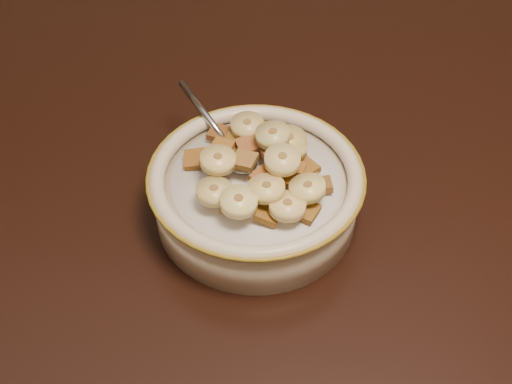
{
  "coord_description": "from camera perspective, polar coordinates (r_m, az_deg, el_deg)",
  "views": [
    {
      "loc": [
        0.07,
        -0.56,
        1.2
      ],
      "look_at": [
        0.1,
        -0.16,
        0.78
      ],
      "focal_mm": 45.0,
      "sensor_mm": 36.0,
      "label": 1
    }
  ],
  "objects": [
    {
      "name": "cereal_square_20",
      "position": [
        0.56,
        -1.02,
        2.83
      ],
      "size": [
        0.03,
        0.03,
        0.01
      ],
      "primitive_type": "cube",
      "rotation": [
        -0.05,
        -0.02,
        1.15
      ],
      "color": "brown",
      "rests_on": "milk"
    },
    {
      "name": "cereal_square_16",
      "position": [
        0.57,
        1.66,
        3.19
      ],
      "size": [
        0.02,
        0.02,
        0.01
      ],
      "primitive_type": "cube",
      "rotation": [
        -0.08,
        0.1,
        0.26
      ],
      "color": "brown",
      "rests_on": "milk"
    },
    {
      "name": "cereal_square_7",
      "position": [
        0.58,
        -5.44,
        2.94
      ],
      "size": [
        0.02,
        0.02,
        0.01
      ],
      "primitive_type": "cube",
      "rotation": [
        -0.17,
        -0.17,
        1.54
      ],
      "color": "brown",
      "rests_on": "milk"
    },
    {
      "name": "banana_slice_5",
      "position": [
        0.54,
        2.36,
        2.87
      ],
      "size": [
        0.04,
        0.04,
        0.01
      ],
      "primitive_type": "cylinder",
      "rotation": [
        0.03,
        -0.1,
        1.4
      ],
      "color": "#FFF192",
      "rests_on": "milk"
    },
    {
      "name": "cereal_square_15",
      "position": [
        0.59,
        3.39,
        3.97
      ],
      "size": [
        0.02,
        0.02,
        0.01
      ],
      "primitive_type": "cube",
      "rotation": [
        0.08,
        -0.12,
        0.07
      ],
      "color": "brown",
      "rests_on": "milk"
    },
    {
      "name": "cereal_square_9",
      "position": [
        0.59,
        -3.09,
        3.87
      ],
      "size": [
        0.03,
        0.03,
        0.01
      ],
      "primitive_type": "cube",
      "rotation": [
        -0.21,
        0.08,
        2.59
      ],
      "color": "brown",
      "rests_on": "milk"
    },
    {
      "name": "banana_slice_2",
      "position": [
        0.57,
        1.5,
        5.08
      ],
      "size": [
        0.04,
        0.04,
        0.01
      ],
      "primitive_type": "cylinder",
      "rotation": [
        -0.04,
        0.08,
        2.56
      ],
      "color": "#D1C887",
      "rests_on": "milk"
    },
    {
      "name": "banana_slice_7",
      "position": [
        0.54,
        4.6,
        0.32
      ],
      "size": [
        0.03,
        0.04,
        0.02
      ],
      "primitive_type": "cylinder",
      "rotation": [
        -0.14,
        0.11,
        1.67
      ],
      "color": "#EEDE81",
      "rests_on": "milk"
    },
    {
      "name": "banana_slice_9",
      "position": [
        0.54,
        -3.75,
        0.03
      ],
      "size": [
        0.03,
        0.03,
        0.01
      ],
      "primitive_type": "cylinder",
      "rotation": [
        -0.1,
        0.04,
        0.09
      ],
      "color": "#D1C585",
      "rests_on": "milk"
    },
    {
      "name": "cereal_square_0",
      "position": [
        0.61,
        -3.24,
        5.23
      ],
      "size": [
        0.03,
        0.03,
        0.01
      ],
      "primitive_type": "cube",
      "rotation": [
        -0.0,
        0.03,
        1.14
      ],
      "color": "brown",
      "rests_on": "milk"
    },
    {
      "name": "banana_slice_4",
      "position": [
        0.6,
        -0.78,
        5.92
      ],
      "size": [
        0.04,
        0.04,
        0.01
      ],
      "primitive_type": "cylinder",
      "rotation": [
        -0.05,
        -0.03,
        1.87
      ],
      "color": "#E4C877",
      "rests_on": "milk"
    },
    {
      "name": "cereal_bowl",
      "position": [
        0.59,
        0.0,
        -0.52
      ],
      "size": [
        0.19,
        0.19,
        0.04
      ],
      "primitive_type": "cylinder",
      "color": "beige",
      "rests_on": "table"
    },
    {
      "name": "banana_slice_10",
      "position": [
        0.55,
        -3.4,
        2.84
      ],
      "size": [
        0.03,
        0.03,
        0.01
      ],
      "primitive_type": "cylinder",
      "rotation": [
        0.01,
        0.06,
        0.04
      ],
      "color": "#EDC973",
      "rests_on": "milk"
    },
    {
      "name": "cereal_square_21",
      "position": [
        0.56,
        2.76,
        2.26
      ],
      "size": [
        0.02,
        0.02,
        0.01
      ],
      "primitive_type": "cube",
      "rotation": [
        0.16,
        -0.03,
        0.06
      ],
      "color": "brown",
      "rests_on": "milk"
    },
    {
      "name": "cereal_square_4",
      "position": [
        0.59,
        2.67,
        4.24
      ],
      "size": [
        0.03,
        0.03,
        0.01
      ],
      "primitive_type": "cube",
      "rotation": [
        0.18,
        -0.0,
        0.65
      ],
      "color": "#8F561C",
      "rests_on": "milk"
    },
    {
      "name": "milk",
      "position": [
        0.57,
        0.0,
        1.0
      ],
      "size": [
        0.15,
        0.15,
        0.0
      ],
      "primitive_type": "cylinder",
      "color": "white",
      "rests_on": "cereal_bowl"
    },
    {
      "name": "cereal_square_6",
      "position": [
        0.55,
        0.75,
        1.24
      ],
      "size": [
        0.03,
        0.03,
        0.01
      ],
      "primitive_type": "cube",
      "rotation": [
        0.18,
        0.05,
        0.82
      ],
      "color": "brown",
      "rests_on": "milk"
    },
    {
      "name": "banana_slice_6",
      "position": [
        0.53,
        0.94,
        0.29
      ],
      "size": [
        0.04,
        0.04,
        0.01
      ],
      "primitive_type": "cylinder",
      "rotation": [
        -0.07,
        0.07,
        0.91
      ],
      "color": "#F3D47C",
      "rests_on": "milk"
    },
    {
      "name": "cereal_square_14",
      "position": [
        0.56,
        4.44,
        1.26
      ],
      "size": [
        0.02,
        0.02,
        0.01
      ],
      "primitive_type": "cube",
      "rotation": [
        0.24,
        -0.09,
        1.4
      ],
      "color": "olive",
      "rests_on": "milk"
    },
    {
      "name": "spoon",
      "position": [
        0.59,
        -1.59,
        3.03
      ],
      "size": [
        0.05,
        0.06,
        0.01
      ],
      "primitive_type": "ellipsoid",
      "rotation": [
        0.0,
        0.0,
        3.65
      ],
      "color": "#A6B0C1",
      "rests_on": "cereal_bowl"
    },
    {
      "name": "banana_slice_0",
      "position": [
        0.57,
        3.05,
        4.1
      ],
      "size": [
        0.04,
        0.04,
        0.02
      ],
      "primitive_type": "cylinder",
      "rotation": [
        0.13,
        0.09,
        1.26
      ],
      "color": "#DDBC77",
      "rests_on": "milk"
    },
    {
      "name": "cereal_square_12",
      "position": [
        0.6,
        1.71,
        4.34
      ],
      "size": [
        0.02,
        0.02,
        0.01
      ],
      "primitive_type": "cube",
      "rotation": [
        -0.04,
        0.03,
        1.5
      ],
      "color": "brown",
      "rests_on": "milk"
    },
    {
      "name": "table",
      "position": [
        0.74,
        -8.51,
        5.79
      ],
      "size": [
        1.44,
        0.96,
        0.04
      ],
      "primitive_type": "cube",
      "rotation": [
        0.0,
        0.0,
        0.04
      ],
      "color": "black",
      "rests_on": "floor"
    },
    {
      "name": "cereal_square_22",
      "position": [
        0.59,
        0.98,
        4.45
      ],
      "size": [
        0.02,
        0.02,
        0.01
      ],
      "primitive_type": "cube",
      "rotation": [
        -0.22,
        -0.08,
        1.46
      ],
      "color": "olive",
      "rests_on": "milk"
    },
    {
      "name": "cereal_square_3",
      "position": [
        0.56,
        2.3,
        1.55
      ],
      "size": [
        0.03,
        0.03,
        0.01
      ],
      "primitive_type": "cube",
      "rotation": [
        0.06,
        -0.12,
        1.16
      ],
      "color": "brown",
      "rests_on": "milk"
    },
    {
      "name": "cereal_square_5",
      "position": [
        0.61,
        -0.63,
        4.93
      ],
      "size": [
        0.03,
        0.03,
        0.01
      ],
      "primitive_type": "cube",
      "rotation": [
        -0.1,
        0.01,
        1.1
      ],
      "color": "olive",
      "rests_on": "milk"
    },
    {
      "name": "cereal_square_18",
      "position": [
        0.57,
        4.4,
        2.12
      ],
      "size": [
        0.03,
        0.03,
        0.01
      ],
      "primitive_type": "cube",
      "rotation": [
        -0.03,
        0.05,
        2.14
      ],
      "color": "#8B5B1C",
      "rests_on": "milk"
    },
    {
      "name": "cereal_square_23",
      "position": [
        0.54,
        -2.0,
        -1.18
      ],
      "size": [
        0.03,
        0.03,
        0.01
      ],
      "primitive_type": "cube",
      "rotation": [
        0.16,
        0.05,
        2.82
      ],
      "color": "olive",
      "rests_on": "milk"
    },
    {
      "name": "cereal_square_13",
      "position": [
        0.58,
        -0.64,
        4.2
      ],
      "size": [
        0.03,
        0.02,
        0.01
      ],
      "primitive_type": "cube",
      "rotation": [
        -0.23,
        -0.09,
        1.82
      ],
      "color": "brown",
      "rests_on": "milk"
    },
    {
      "name": "banana_slice_3",
      "position": [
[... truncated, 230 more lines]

